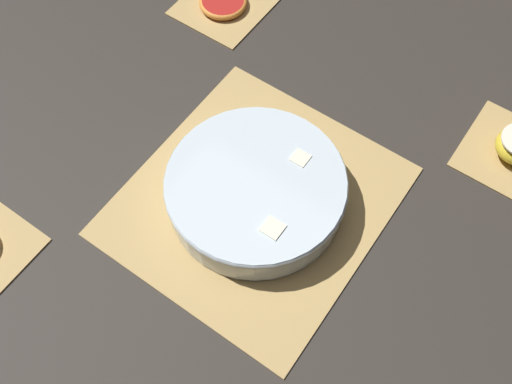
{
  "coord_description": "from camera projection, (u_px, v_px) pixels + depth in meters",
  "views": [
    {
      "loc": [
        0.37,
        0.26,
        0.83
      ],
      "look_at": [
        0.0,
        0.0,
        0.03
      ],
      "focal_mm": 42.0,
      "sensor_mm": 36.0,
      "label": 1
    }
  ],
  "objects": [
    {
      "name": "coaster_mat_near_left",
      "position": [
        223.0,
        6.0,
        1.16
      ],
      "size": [
        0.16,
        0.16,
        0.01
      ],
      "color": "tan",
      "rests_on": "ground_plane"
    },
    {
      "name": "bamboo_mat_center",
      "position": [
        256.0,
        200.0,
        0.95
      ],
      "size": [
        0.41,
        0.38,
        0.01
      ],
      "color": "tan",
      "rests_on": "ground_plane"
    },
    {
      "name": "ground_plane",
      "position": [
        256.0,
        201.0,
        0.95
      ],
      "size": [
        6.0,
        6.0,
        0.0
      ],
      "primitive_type": "plane",
      "color": "#2D2823"
    },
    {
      "name": "fruit_salad_bowl",
      "position": [
        256.0,
        189.0,
        0.91
      ],
      "size": [
        0.28,
        0.28,
        0.06
      ],
      "color": "silver",
      "rests_on": "bamboo_mat_center"
    },
    {
      "name": "grapefruit_slice",
      "position": [
        223.0,
        2.0,
        1.15
      ],
      "size": [
        0.09,
        0.09,
        0.01
      ],
      "color": "#B2231E",
      "rests_on": "coaster_mat_near_left"
    }
  ]
}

